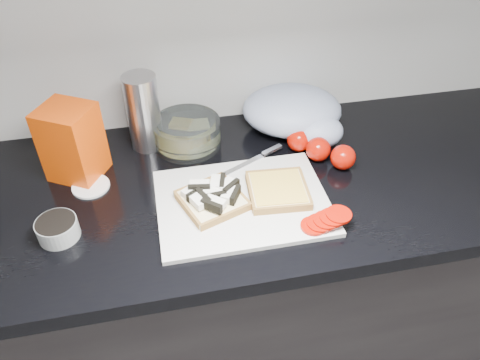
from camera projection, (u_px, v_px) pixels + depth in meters
The scene contains 14 objects.
base_cabinet at pixel (210, 298), 1.46m from camera, with size 3.50×0.60×0.86m, color black.
countertop at pixel (203, 191), 1.17m from camera, with size 3.50×0.64×0.04m, color black.
cutting_board at pixel (243, 202), 1.10m from camera, with size 0.40×0.30×0.01m, color silver.
bread_left at pixel (212, 198), 1.08m from camera, with size 0.18×0.18×0.04m.
bread_right at pixel (278, 190), 1.11m from camera, with size 0.15×0.15×0.02m.
tomato_slices at pixel (326, 220), 1.03m from camera, with size 0.13×0.08×0.02m.
knife at pixel (260, 156), 1.22m from camera, with size 0.18×0.10×0.01m.
seed_tub at pixel (57, 228), 1.01m from camera, with size 0.09×0.09×0.05m.
tub_lid at pixel (91, 186), 1.15m from camera, with size 0.09×0.09×0.01m, color white.
glass_bowl at pixel (187, 133), 1.27m from camera, with size 0.18×0.18×0.08m.
bread_bag at pixel (72, 142), 1.14m from camera, with size 0.12×0.11×0.19m, color #D24903.
steel_canister at pixel (144, 112), 1.22m from camera, with size 0.09×0.09×0.21m, color #B0B0B4.
grocery_bag at pixel (296, 113), 1.30m from camera, with size 0.32×0.29×0.12m.
whole_tomatoes at pixel (320, 149), 1.22m from camera, with size 0.15×0.16×0.06m.
Camera 1 is at (-0.08, 0.32, 1.66)m, focal length 35.00 mm.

